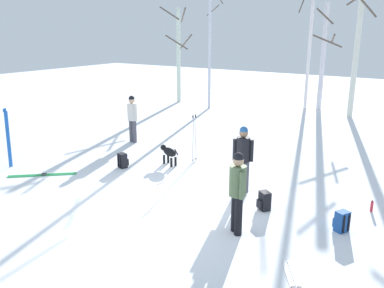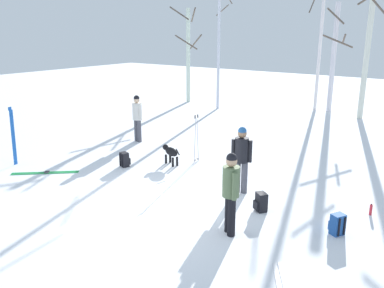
{
  "view_description": "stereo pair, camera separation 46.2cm",
  "coord_description": "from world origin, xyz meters",
  "px_view_note": "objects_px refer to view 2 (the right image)",
  "views": [
    {
      "loc": [
        5.48,
        -6.77,
        4.02
      ],
      "look_at": [
        -0.37,
        2.07,
        1.0
      ],
      "focal_mm": 37.95,
      "sensor_mm": 36.0,
      "label": 1
    },
    {
      "loc": [
        5.86,
        -6.5,
        4.02
      ],
      "look_at": [
        -0.37,
        2.07,
        1.0
      ],
      "focal_mm": 37.95,
      "sensor_mm": 36.0,
      "label": 2
    }
  ],
  "objects_px": {
    "ski_pair_lying_1": "(45,173)",
    "water_bottle_0": "(371,209)",
    "person_1": "(137,115)",
    "birch_tree_3": "(334,56)",
    "backpack_2": "(261,202)",
    "person_0": "(231,189)",
    "backpack_0": "(337,224)",
    "birch_tree_0": "(188,53)",
    "ski_poles_0": "(196,137)",
    "dog": "(171,152)",
    "ski_pair_planted_0": "(13,136)",
    "birch_tree_1": "(219,33)",
    "person_2": "(241,156)",
    "birch_tree_4": "(369,32)",
    "birch_tree_2": "(321,26)",
    "backpack_1": "(125,160)"
  },
  "relations": [
    {
      "from": "person_1",
      "to": "birch_tree_2",
      "type": "bearing_deg",
      "value": 72.39
    },
    {
      "from": "person_0",
      "to": "backpack_2",
      "type": "bearing_deg",
      "value": 88.86
    },
    {
      "from": "backpack_1",
      "to": "water_bottle_0",
      "type": "bearing_deg",
      "value": 7.15
    },
    {
      "from": "ski_pair_planted_0",
      "to": "water_bottle_0",
      "type": "distance_m",
      "value": 10.09
    },
    {
      "from": "dog",
      "to": "ski_pair_planted_0",
      "type": "xyz_separation_m",
      "value": [
        -3.85,
        -2.8,
        0.5
      ]
    },
    {
      "from": "ski_pair_lying_1",
      "to": "birch_tree_1",
      "type": "xyz_separation_m",
      "value": [
        -1.27,
        11.23,
        3.79
      ]
    },
    {
      "from": "backpack_0",
      "to": "person_0",
      "type": "bearing_deg",
      "value": -144.66
    },
    {
      "from": "person_0",
      "to": "birch_tree_4",
      "type": "height_order",
      "value": "birch_tree_4"
    },
    {
      "from": "birch_tree_1",
      "to": "birch_tree_4",
      "type": "distance_m",
      "value": 6.9
    },
    {
      "from": "backpack_0",
      "to": "birch_tree_3",
      "type": "distance_m",
      "value": 13.61
    },
    {
      "from": "ski_pair_lying_1",
      "to": "backpack_0",
      "type": "height_order",
      "value": "backpack_0"
    },
    {
      "from": "birch_tree_4",
      "to": "backpack_0",
      "type": "bearing_deg",
      "value": -77.75
    },
    {
      "from": "ski_pair_planted_0",
      "to": "backpack_0",
      "type": "bearing_deg",
      "value": 8.09
    },
    {
      "from": "person_0",
      "to": "ski_pair_planted_0",
      "type": "xyz_separation_m",
      "value": [
        -7.59,
        -0.08,
        -0.09
      ]
    },
    {
      "from": "birch_tree_1",
      "to": "water_bottle_0",
      "type": "bearing_deg",
      "value": -42.02
    },
    {
      "from": "backpack_0",
      "to": "water_bottle_0",
      "type": "relative_size",
      "value": 1.59
    },
    {
      "from": "person_0",
      "to": "dog",
      "type": "distance_m",
      "value": 4.66
    },
    {
      "from": "person_1",
      "to": "birch_tree_3",
      "type": "bearing_deg",
      "value": 68.6
    },
    {
      "from": "backpack_2",
      "to": "water_bottle_0",
      "type": "height_order",
      "value": "backpack_2"
    },
    {
      "from": "backpack_2",
      "to": "ski_pair_lying_1",
      "type": "bearing_deg",
      "value": -167.53
    },
    {
      "from": "ski_poles_0",
      "to": "birch_tree_3",
      "type": "height_order",
      "value": "birch_tree_3"
    },
    {
      "from": "ski_poles_0",
      "to": "backpack_0",
      "type": "distance_m",
      "value": 5.47
    },
    {
      "from": "ski_pair_lying_1",
      "to": "backpack_0",
      "type": "bearing_deg",
      "value": 9.26
    },
    {
      "from": "birch_tree_2",
      "to": "backpack_2",
      "type": "bearing_deg",
      "value": -75.45
    },
    {
      "from": "ski_poles_0",
      "to": "birch_tree_0",
      "type": "relative_size",
      "value": 0.29
    },
    {
      "from": "person_0",
      "to": "birch_tree_2",
      "type": "relative_size",
      "value": 0.22
    },
    {
      "from": "ski_pair_lying_1",
      "to": "birch_tree_3",
      "type": "distance_m",
      "value": 14.69
    },
    {
      "from": "birch_tree_2",
      "to": "birch_tree_3",
      "type": "bearing_deg",
      "value": 0.16
    },
    {
      "from": "ski_pair_planted_0",
      "to": "ski_poles_0",
      "type": "xyz_separation_m",
      "value": [
        4.35,
        3.45,
        -0.09
      ]
    },
    {
      "from": "birch_tree_2",
      "to": "birch_tree_4",
      "type": "xyz_separation_m",
      "value": [
        2.46,
        -0.89,
        -0.27
      ]
    },
    {
      "from": "person_1",
      "to": "backpack_2",
      "type": "height_order",
      "value": "person_1"
    },
    {
      "from": "birch_tree_1",
      "to": "birch_tree_4",
      "type": "bearing_deg",
      "value": 15.52
    },
    {
      "from": "ski_poles_0",
      "to": "backpack_0",
      "type": "height_order",
      "value": "ski_poles_0"
    },
    {
      "from": "person_0",
      "to": "ski_pair_planted_0",
      "type": "distance_m",
      "value": 7.59
    },
    {
      "from": "birch_tree_0",
      "to": "ski_poles_0",
      "type": "bearing_deg",
      "value": -52.16
    },
    {
      "from": "person_2",
      "to": "birch_tree_0",
      "type": "height_order",
      "value": "birch_tree_0"
    },
    {
      "from": "ski_pair_lying_1",
      "to": "water_bottle_0",
      "type": "relative_size",
      "value": 5.52
    },
    {
      "from": "person_2",
      "to": "backpack_0",
      "type": "relative_size",
      "value": 3.9
    },
    {
      "from": "backpack_1",
      "to": "birch_tree_4",
      "type": "bearing_deg",
      "value": 70.8
    },
    {
      "from": "ski_poles_0",
      "to": "ski_pair_lying_1",
      "type": "bearing_deg",
      "value": -130.63
    },
    {
      "from": "ski_pair_lying_1",
      "to": "water_bottle_0",
      "type": "xyz_separation_m",
      "value": [
        8.28,
        2.63,
        0.12
      ]
    },
    {
      "from": "ski_poles_0",
      "to": "birch_tree_1",
      "type": "height_order",
      "value": "birch_tree_1"
    },
    {
      "from": "dog",
      "to": "ski_pair_planted_0",
      "type": "bearing_deg",
      "value": -144.03
    },
    {
      "from": "birch_tree_3",
      "to": "ski_pair_lying_1",
      "type": "bearing_deg",
      "value": -104.69
    },
    {
      "from": "ski_pair_planted_0",
      "to": "birch_tree_1",
      "type": "relative_size",
      "value": 0.25
    },
    {
      "from": "birch_tree_0",
      "to": "birch_tree_3",
      "type": "relative_size",
      "value": 0.99
    },
    {
      "from": "dog",
      "to": "birch_tree_1",
      "type": "bearing_deg",
      "value": 113.59
    },
    {
      "from": "person_0",
      "to": "backpack_0",
      "type": "height_order",
      "value": "person_0"
    },
    {
      "from": "backpack_0",
      "to": "birch_tree_4",
      "type": "xyz_separation_m",
      "value": [
        -2.56,
        11.78,
        3.66
      ]
    },
    {
      "from": "ski_pair_planted_0",
      "to": "water_bottle_0",
      "type": "relative_size",
      "value": 6.48
    }
  ]
}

